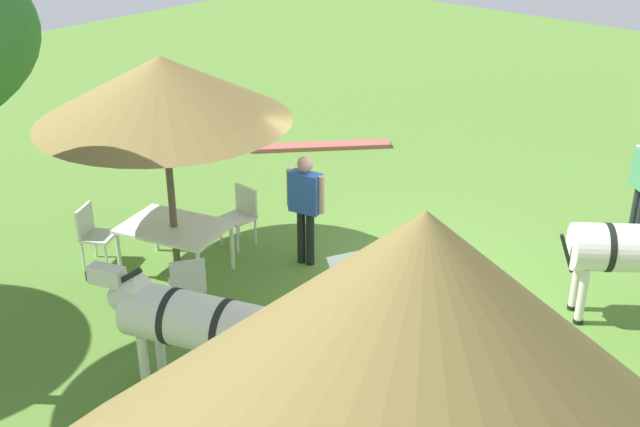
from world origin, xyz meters
TOP-DOWN VIEW (x-y plane):
  - ground_plane at (0.00, 0.00)m, footprint 36.00×36.00m
  - shade_umbrella at (2.50, 1.89)m, footprint 3.36×3.36m
  - patio_dining_table at (2.50, 1.89)m, footprint 1.66×1.36m
  - patio_chair_west_end at (3.59, 2.50)m, footprint 0.58×0.59m
  - patio_chair_near_hut at (1.44, 2.56)m, footprint 0.59×0.60m
  - patio_chair_east_end at (2.47, 0.64)m, footprint 0.45×0.43m
  - guest_beside_umbrella at (1.31, 0.47)m, footprint 0.58×0.30m
  - striped_lounge_chair at (-0.06, 1.00)m, footprint 0.94×0.82m
  - zebra_nearest_camera at (-2.74, -1.14)m, footprint 1.76×1.48m
  - zebra_by_umbrella at (0.17, 3.51)m, footprint 2.22×1.14m
  - brick_patio_kerb at (4.30, -3.25)m, footprint 2.16×2.31m

SIDE VIEW (x-z plane):
  - ground_plane at x=0.00m, z-range 0.00..0.00m
  - brick_patio_kerb at x=4.30m, z-range 0.00..0.08m
  - striped_lounge_chair at x=-0.06m, z-range -0.07..0.59m
  - patio_chair_west_end at x=3.59m, z-range 0.07..0.97m
  - patio_chair_near_hut at x=1.44m, z-range 0.07..0.97m
  - patio_chair_east_end at x=2.47m, z-range 0.07..0.97m
  - patio_dining_table at x=2.50m, z-range 0.29..1.03m
  - zebra_by_umbrella at x=0.17m, z-range 0.21..1.70m
  - zebra_nearest_camera at x=-2.74m, z-range 0.22..1.75m
  - guest_beside_umbrella at x=1.31m, z-range 0.17..1.83m
  - shade_umbrella at x=2.50m, z-range 1.13..4.26m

